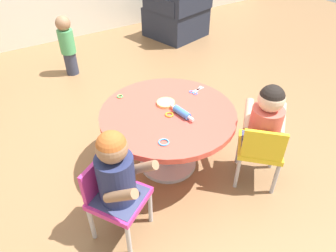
% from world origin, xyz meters
% --- Properties ---
extents(ground_plane, '(10.00, 10.00, 0.00)m').
position_xyz_m(ground_plane, '(0.00, 0.00, 0.00)').
color(ground_plane, olive).
extents(craft_table, '(0.96, 0.96, 0.50)m').
position_xyz_m(craft_table, '(0.00, 0.00, 0.39)').
color(craft_table, silver).
rests_on(craft_table, ground).
extents(child_chair_left, '(0.41, 0.41, 0.54)m').
position_xyz_m(child_chair_left, '(-0.58, -0.32, 0.31)').
color(child_chair_left, '#B7B7BC').
rests_on(child_chair_left, ground).
extents(seated_child_left, '(0.41, 0.44, 0.51)m').
position_xyz_m(seated_child_left, '(-0.56, -0.35, 0.53)').
color(seated_child_left, '#3F4772').
rests_on(seated_child_left, ground).
extents(child_chair_right, '(0.42, 0.42, 0.54)m').
position_xyz_m(child_chair_right, '(0.44, -0.49, 0.31)').
color(child_chair_right, '#B7B7BC').
rests_on(child_chair_right, ground).
extents(seated_child_right, '(0.43, 0.43, 0.51)m').
position_xyz_m(seated_child_right, '(0.47, -0.46, 0.53)').
color(seated_child_right, '#3F4772').
rests_on(seated_child_right, ground).
extents(armchair_dark, '(0.85, 0.86, 0.85)m').
position_xyz_m(armchair_dark, '(1.56, 2.15, 0.31)').
color(armchair_dark, '#232838').
rests_on(armchair_dark, ground).
extents(toddler_standing, '(0.17, 0.17, 0.67)m').
position_xyz_m(toddler_standing, '(-0.13, 1.87, 0.36)').
color(toddler_standing, '#33384C').
rests_on(toddler_standing, ground).
extents(rolling_pin, '(0.07, 0.23, 0.05)m').
position_xyz_m(rolling_pin, '(0.06, -0.09, 0.52)').
color(rolling_pin, '#3F72CC').
rests_on(rolling_pin, craft_table).
extents(craft_scissors, '(0.14, 0.09, 0.01)m').
position_xyz_m(craft_scissors, '(0.32, 0.11, 0.50)').
color(craft_scissors, silver).
rests_on(craft_scissors, craft_table).
extents(playdough_blob_0, '(0.13, 0.13, 0.02)m').
position_xyz_m(playdough_blob_0, '(0.04, 0.09, 0.51)').
color(playdough_blob_0, '#F2CC72').
rests_on(playdough_blob_0, craft_table).
extents(cookie_cutter_0, '(0.07, 0.07, 0.01)m').
position_xyz_m(cookie_cutter_0, '(-0.20, -0.26, 0.50)').
color(cookie_cutter_0, '#3F99D8').
rests_on(cookie_cutter_0, craft_table).
extents(cookie_cutter_1, '(0.06, 0.06, 0.01)m').
position_xyz_m(cookie_cutter_1, '(-0.01, -0.04, 0.50)').
color(cookie_cutter_1, orange).
rests_on(cookie_cutter_1, craft_table).
extents(cookie_cutter_2, '(0.05, 0.05, 0.01)m').
position_xyz_m(cookie_cutter_2, '(-0.20, 0.36, 0.50)').
color(cookie_cutter_2, '#4CB259').
rests_on(cookie_cutter_2, craft_table).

